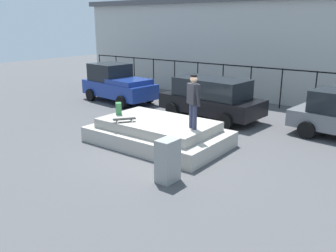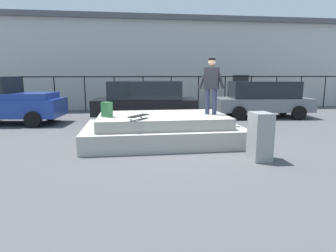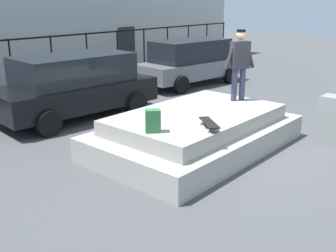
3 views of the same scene
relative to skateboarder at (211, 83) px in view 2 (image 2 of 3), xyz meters
name	(u,v)px [view 2 (image 2 of 3)]	position (x,y,z in m)	size (l,w,h in m)	color
ground_plane	(186,144)	(-0.85, -0.34, -1.82)	(60.00, 60.00, 0.00)	#4C4C4F
concrete_ledge	(162,129)	(-1.50, 0.11, -1.43)	(4.70, 2.87, 0.84)	#ADA89E
skateboarder	(211,83)	(0.00, 0.00, 0.00)	(0.77, 0.46, 1.69)	#2D334C
skateboard	(139,116)	(-2.25, -0.76, -0.87)	(0.62, 0.73, 0.12)	black
backpack	(107,109)	(-3.15, -0.12, -0.76)	(0.28, 0.20, 0.43)	#33723F
car_blue_pickup_near	(6,101)	(-7.57, 4.25, -0.86)	(4.45, 2.42, 1.97)	navy
car_black_hatchback_mid	(145,100)	(-1.77, 4.17, -0.88)	(4.61, 2.46, 1.77)	black
car_grey_hatchback_far	(263,98)	(3.91, 4.55, -0.91)	(4.60, 2.30, 1.73)	slate
utility_box	(260,136)	(0.63, -2.15, -1.24)	(0.44, 0.60, 1.17)	gray
fence_row	(157,88)	(-0.85, 7.89, -0.52)	(24.06, 0.06, 1.96)	black
warehouse_building	(150,65)	(-0.85, 13.15, 0.91)	(26.80, 9.40, 5.43)	#B2B2AD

